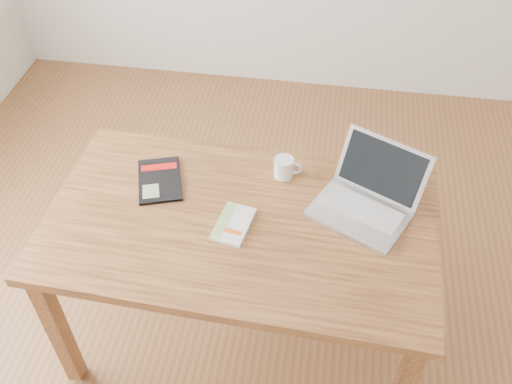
# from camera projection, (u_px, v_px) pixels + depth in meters

# --- Properties ---
(room) EXTENTS (4.04, 4.04, 2.70)m
(room) POSITION_uv_depth(u_px,v_px,m) (239.00, 74.00, 1.70)
(room) COLOR brown
(room) RESTS_ON ground
(desk) EXTENTS (1.47, 0.88, 0.75)m
(desk) POSITION_uv_depth(u_px,v_px,m) (241.00, 237.00, 2.16)
(desk) COLOR brown
(desk) RESTS_ON ground
(white_guidebook) EXTENTS (0.15, 0.21, 0.02)m
(white_guidebook) POSITION_uv_depth(u_px,v_px,m) (233.00, 224.00, 2.08)
(white_guidebook) COLOR silver
(white_guidebook) RESTS_ON desk
(black_guidebook) EXTENTS (0.23, 0.29, 0.01)m
(black_guidebook) POSITION_uv_depth(u_px,v_px,m) (160.00, 180.00, 2.24)
(black_guidebook) COLOR black
(black_guidebook) RESTS_ON desk
(laptop) EXTENTS (0.45, 0.44, 0.23)m
(laptop) POSITION_uv_depth(u_px,v_px,m) (367.00, 198.00, 2.11)
(laptop) COLOR silver
(laptop) RESTS_ON desk
(coffee_mug) EXTENTS (0.11, 0.08, 0.08)m
(coffee_mug) POSITION_uv_depth(u_px,v_px,m) (284.00, 167.00, 2.24)
(coffee_mug) COLOR white
(coffee_mug) RESTS_ON desk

